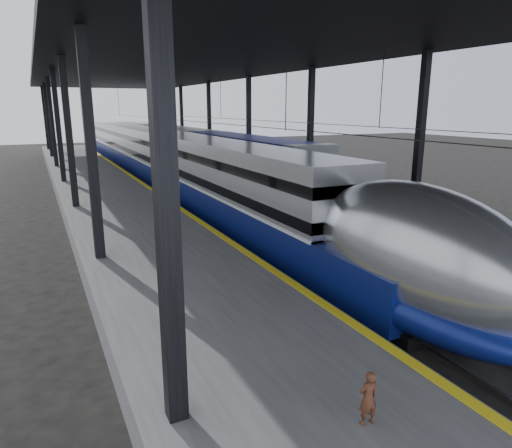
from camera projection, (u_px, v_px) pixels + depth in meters
ground at (304, 304)px, 15.26m from camera, size 160.00×160.00×0.00m
platform at (106, 196)px, 31.10m from camera, size 6.00×80.00×1.00m
yellow_strip at (147, 186)px, 32.15m from camera, size 0.30×80.00×0.01m
rails at (216, 193)px, 34.58m from camera, size 6.52×80.00×0.16m
canopy at (178, 66)px, 31.24m from camera, size 18.00×75.00×9.47m
tgv_train at (165, 161)px, 37.30m from camera, size 3.14×65.20×4.50m
second_train at (180, 147)px, 50.31m from camera, size 3.11×56.05×4.29m
child at (368, 398)px, 7.88m from camera, size 0.38×0.26×1.03m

